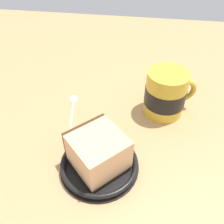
% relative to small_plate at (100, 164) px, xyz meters
% --- Properties ---
extents(ground_plane, '(1.34, 1.34, 0.04)m').
position_rel_small_plate_xyz_m(ground_plane, '(0.08, 0.00, -0.03)').
color(ground_plane, tan).
extents(small_plate, '(0.14, 0.14, 0.02)m').
position_rel_small_plate_xyz_m(small_plate, '(0.00, 0.00, 0.00)').
color(small_plate, black).
rests_on(small_plate, ground_plane).
extents(cake_slice, '(0.12, 0.12, 0.07)m').
position_rel_small_plate_xyz_m(cake_slice, '(0.00, 0.00, 0.03)').
color(cake_slice, '#472814').
rests_on(cake_slice, small_plate).
extents(tea_mug, '(0.09, 0.12, 0.10)m').
position_rel_small_plate_xyz_m(tea_mug, '(0.18, -0.12, 0.04)').
color(tea_mug, gold).
rests_on(tea_mug, ground_plane).
extents(teaspoon, '(0.13, 0.04, 0.01)m').
position_rel_small_plate_xyz_m(teaspoon, '(0.17, 0.10, -0.01)').
color(teaspoon, silver).
rests_on(teaspoon, ground_plane).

